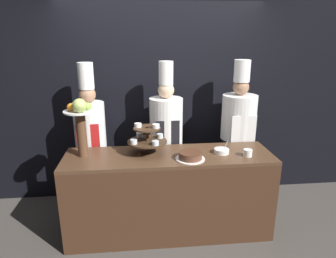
# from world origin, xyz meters

# --- Properties ---
(ground_plane) EXTENTS (14.00, 14.00, 0.00)m
(ground_plane) POSITION_xyz_m (0.00, 0.00, 0.00)
(ground_plane) COLOR #47423D
(wall_back) EXTENTS (10.00, 0.06, 2.80)m
(wall_back) POSITION_xyz_m (0.00, 1.24, 1.40)
(wall_back) COLOR black
(wall_back) RESTS_ON ground_plane
(buffet_counter) EXTENTS (2.17, 0.62, 0.91)m
(buffet_counter) POSITION_xyz_m (0.00, 0.31, 0.46)
(buffet_counter) COLOR #422819
(buffet_counter) RESTS_ON ground_plane
(tiered_stand) EXTENTS (0.41, 0.41, 0.32)m
(tiered_stand) POSITION_xyz_m (-0.22, 0.37, 1.08)
(tiered_stand) COLOR #3D2819
(tiered_stand) RESTS_ON buffet_counter
(fruit_pedestal) EXTENTS (0.32, 0.32, 0.62)m
(fruit_pedestal) POSITION_xyz_m (-0.88, 0.36, 1.30)
(fruit_pedestal) COLOR brown
(fruit_pedestal) RESTS_ON buffet_counter
(cake_round) EXTENTS (0.29, 0.29, 0.07)m
(cake_round) POSITION_xyz_m (0.20, 0.17, 0.95)
(cake_round) COLOR white
(cake_round) RESTS_ON buffet_counter
(cup_white) EXTENTS (0.09, 0.09, 0.07)m
(cup_white) POSITION_xyz_m (0.80, 0.19, 0.95)
(cup_white) COLOR white
(cup_white) RESTS_ON buffet_counter
(serving_bowl_near) EXTENTS (0.16, 0.16, 0.15)m
(serving_bowl_near) POSITION_xyz_m (0.56, 0.30, 0.94)
(serving_bowl_near) COLOR white
(serving_bowl_near) RESTS_ON buffet_counter
(chef_left) EXTENTS (0.36, 0.36, 1.82)m
(chef_left) POSITION_xyz_m (-0.87, 0.85, 0.97)
(chef_left) COLOR #38332D
(chef_left) RESTS_ON ground_plane
(chef_center_left) EXTENTS (0.39, 0.39, 1.83)m
(chef_center_left) POSITION_xyz_m (0.02, 0.85, 0.97)
(chef_center_left) COLOR black
(chef_center_left) RESTS_ON ground_plane
(chef_center_right) EXTENTS (0.42, 0.42, 1.84)m
(chef_center_right) POSITION_xyz_m (0.91, 0.85, 0.99)
(chef_center_right) COLOR black
(chef_center_right) RESTS_ON ground_plane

